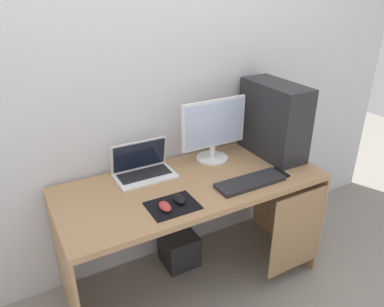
% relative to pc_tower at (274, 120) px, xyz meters
% --- Properties ---
extents(ground_plane, '(8.00, 8.00, 0.00)m').
position_rel_pc_tower_xyz_m(ground_plane, '(-0.65, -0.08, -0.99)').
color(ground_plane, gray).
extents(wall_back, '(4.00, 0.05, 2.60)m').
position_rel_pc_tower_xyz_m(wall_back, '(-0.65, 0.30, 0.31)').
color(wall_back, silver).
rests_on(wall_back, ground_plane).
extents(desk, '(1.56, 0.68, 0.75)m').
position_rel_pc_tower_xyz_m(desk, '(-0.63, -0.09, -0.39)').
color(desk, '#A37A51').
rests_on(desk, ground_plane).
extents(pc_tower, '(0.22, 0.48, 0.48)m').
position_rel_pc_tower_xyz_m(pc_tower, '(0.00, 0.00, 0.00)').
color(pc_tower, '#232326').
rests_on(pc_tower, desk).
extents(monitor, '(0.45, 0.21, 0.41)m').
position_rel_pc_tower_xyz_m(monitor, '(-0.39, 0.11, -0.03)').
color(monitor, white).
rests_on(monitor, desk).
extents(laptop, '(0.35, 0.21, 0.21)m').
position_rel_pc_tower_xyz_m(laptop, '(-0.87, 0.13, -0.20)').
color(laptop, white).
rests_on(laptop, desk).
extents(keyboard, '(0.42, 0.14, 0.02)m').
position_rel_pc_tower_xyz_m(keyboard, '(-0.37, -0.27, -0.23)').
color(keyboard, '#232326').
rests_on(keyboard, desk).
extents(mousepad, '(0.26, 0.20, 0.00)m').
position_rel_pc_tower_xyz_m(mousepad, '(-0.87, -0.26, -0.24)').
color(mousepad, black).
rests_on(mousepad, desk).
extents(mouse_left, '(0.06, 0.10, 0.03)m').
position_rel_pc_tower_xyz_m(mouse_left, '(-0.82, -0.25, -0.22)').
color(mouse_left, black).
rests_on(mouse_left, mousepad).
extents(mouse_right, '(0.06, 0.10, 0.03)m').
position_rel_pc_tower_xyz_m(mouse_right, '(-0.92, -0.27, -0.22)').
color(mouse_right, '#B23333').
rests_on(mouse_right, mousepad).
extents(cell_phone, '(0.07, 0.13, 0.01)m').
position_rel_pc_tower_xyz_m(cell_phone, '(-0.14, -0.25, -0.24)').
color(cell_phone, black).
rests_on(cell_phone, desk).
extents(subwoofer, '(0.23, 0.23, 0.23)m').
position_rel_pc_tower_xyz_m(subwoofer, '(-0.66, 0.11, -0.88)').
color(subwoofer, '#232326').
rests_on(subwoofer, ground_plane).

